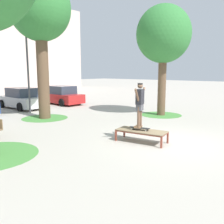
{
  "coord_description": "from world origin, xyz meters",
  "views": [
    {
      "loc": [
        -8.27,
        -4.47,
        2.68
      ],
      "look_at": [
        -0.67,
        2.29,
        1.0
      ],
      "focal_mm": 39.79,
      "sensor_mm": 36.0,
      "label": 1
    }
  ],
  "objects_px": {
    "tree_near_right": "(163,35)",
    "car_white": "(22,99)",
    "tree_mid_back": "(40,12)",
    "car_red": "(61,96)",
    "skater": "(140,102)",
    "light_post": "(27,53)",
    "skate_box": "(141,131)",
    "skateboard": "(139,128)"
  },
  "relations": [
    {
      "from": "tree_mid_back",
      "to": "car_red",
      "type": "distance_m",
      "value": 8.1
    },
    {
      "from": "skate_box",
      "to": "tree_mid_back",
      "type": "bearing_deg",
      "value": 87.19
    },
    {
      "from": "tree_near_right",
      "to": "car_white",
      "type": "distance_m",
      "value": 10.82
    },
    {
      "from": "car_red",
      "to": "skate_box",
      "type": "bearing_deg",
      "value": -112.79
    },
    {
      "from": "tree_mid_back",
      "to": "light_post",
      "type": "distance_m",
      "value": 3.1
    },
    {
      "from": "car_red",
      "to": "tree_near_right",
      "type": "bearing_deg",
      "value": -83.92
    },
    {
      "from": "light_post",
      "to": "skater",
      "type": "bearing_deg",
      "value": -94.79
    },
    {
      "from": "car_white",
      "to": "car_red",
      "type": "relative_size",
      "value": 1.01
    },
    {
      "from": "skate_box",
      "to": "skater",
      "type": "xyz_separation_m",
      "value": [
        -0.02,
        0.09,
        1.12
      ]
    },
    {
      "from": "car_red",
      "to": "light_post",
      "type": "bearing_deg",
      "value": -152.68
    },
    {
      "from": "car_white",
      "to": "light_post",
      "type": "bearing_deg",
      "value": -106.98
    },
    {
      "from": "skater",
      "to": "light_post",
      "type": "relative_size",
      "value": 0.29
    },
    {
      "from": "skater",
      "to": "tree_near_right",
      "type": "bearing_deg",
      "value": 23.03
    },
    {
      "from": "tree_near_right",
      "to": "car_red",
      "type": "distance_m",
      "value": 9.8
    },
    {
      "from": "skater",
      "to": "tree_mid_back",
      "type": "relative_size",
      "value": 0.22
    },
    {
      "from": "car_white",
      "to": "car_red",
      "type": "height_order",
      "value": "same"
    },
    {
      "from": "skater",
      "to": "car_red",
      "type": "height_order",
      "value": "skater"
    },
    {
      "from": "skater",
      "to": "car_red",
      "type": "xyz_separation_m",
      "value": [
        4.8,
        11.3,
        -0.84
      ]
    },
    {
      "from": "tree_mid_back",
      "to": "car_red",
      "type": "xyz_separation_m",
      "value": [
        4.44,
        4.39,
        -5.16
      ]
    },
    {
      "from": "tree_mid_back",
      "to": "skate_box",
      "type": "bearing_deg",
      "value": -92.81
    },
    {
      "from": "skater",
      "to": "car_white",
      "type": "distance_m",
      "value": 11.64
    },
    {
      "from": "skater",
      "to": "light_post",
      "type": "xyz_separation_m",
      "value": [
        0.77,
        9.22,
        2.29
      ]
    },
    {
      "from": "tree_near_right",
      "to": "skater",
      "type": "bearing_deg",
      "value": -156.97
    },
    {
      "from": "tree_near_right",
      "to": "car_white",
      "type": "height_order",
      "value": "tree_near_right"
    },
    {
      "from": "skate_box",
      "to": "light_post",
      "type": "distance_m",
      "value": 9.94
    },
    {
      "from": "tree_near_right",
      "to": "car_white",
      "type": "xyz_separation_m",
      "value": [
        -4.27,
        9.07,
        -4.08
      ]
    },
    {
      "from": "skate_box",
      "to": "tree_mid_back",
      "type": "height_order",
      "value": "tree_mid_back"
    },
    {
      "from": "skateboard",
      "to": "tree_mid_back",
      "type": "height_order",
      "value": "tree_mid_back"
    },
    {
      "from": "skateboard",
      "to": "light_post",
      "type": "xyz_separation_m",
      "value": [
        0.77,
        9.22,
        3.29
      ]
    },
    {
      "from": "skater",
      "to": "car_white",
      "type": "xyz_separation_m",
      "value": [
        1.47,
        11.51,
        -0.84
      ]
    },
    {
      "from": "skate_box",
      "to": "car_red",
      "type": "bearing_deg",
      "value": 67.21
    },
    {
      "from": "skater",
      "to": "light_post",
      "type": "height_order",
      "value": "light_post"
    },
    {
      "from": "skate_box",
      "to": "car_white",
      "type": "xyz_separation_m",
      "value": [
        1.45,
        11.6,
        0.28
      ]
    },
    {
      "from": "tree_near_right",
      "to": "car_red",
      "type": "bearing_deg",
      "value": 96.08
    },
    {
      "from": "skater",
      "to": "car_red",
      "type": "relative_size",
      "value": 0.4
    },
    {
      "from": "skate_box",
      "to": "light_post",
      "type": "height_order",
      "value": "light_post"
    },
    {
      "from": "skateboard",
      "to": "car_red",
      "type": "height_order",
      "value": "car_red"
    },
    {
      "from": "car_white",
      "to": "skateboard",
      "type": "bearing_deg",
      "value": -97.28
    },
    {
      "from": "skate_box",
      "to": "car_red",
      "type": "distance_m",
      "value": 12.36
    },
    {
      "from": "car_red",
      "to": "skater",
      "type": "bearing_deg",
      "value": -113.02
    },
    {
      "from": "skateboard",
      "to": "tree_near_right",
      "type": "distance_m",
      "value": 7.54
    },
    {
      "from": "skate_box",
      "to": "car_red",
      "type": "height_order",
      "value": "car_red"
    }
  ]
}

